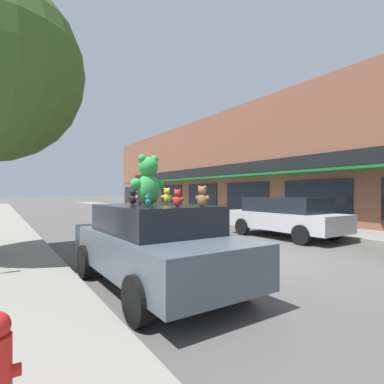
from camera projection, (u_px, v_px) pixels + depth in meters
The scene contains 12 objects.
ground_plane at pixel (271, 260), 7.82m from camera, with size 260.00×260.00×0.00m, color #514F4C.
sidewalk_far at pixel (384, 238), 11.15m from camera, with size 2.87×90.00×0.16m.
storefront_row at pixel (274, 168), 24.42m from camera, with size 11.95×40.14×7.61m.
plush_art_car at pixel (154, 243), 5.62m from camera, with size 2.08×4.34×1.54m.
teddy_bear_giant at pixel (148, 181), 5.59m from camera, with size 0.70×0.44×0.94m.
teddy_bear_teal at pixel (148, 200), 5.12m from camera, with size 0.14×0.15×0.21m.
teddy_bear_brown at pixel (202, 197), 4.98m from camera, with size 0.21×0.26×0.35m.
teddy_bear_red at pixel (178, 198), 5.05m from camera, with size 0.18×0.22×0.30m.
teddy_bear_black at pixel (133, 197), 6.04m from camera, with size 0.20×0.23×0.31m.
teddy_bear_yellow at pixel (167, 196), 6.53m from camera, with size 0.25×0.16×0.34m.
teddy_bear_pink at pixel (140, 196), 5.98m from camera, with size 0.24×0.22×0.34m.
parked_car_far_center at pixel (285, 216), 11.80m from camera, with size 2.04×4.68×1.58m.
Camera 1 is at (-5.99, -5.42, 1.79)m, focal length 28.00 mm.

